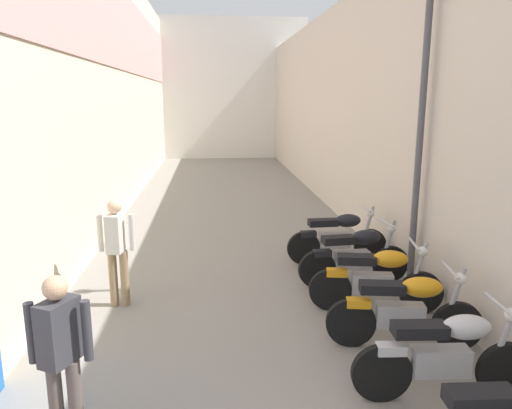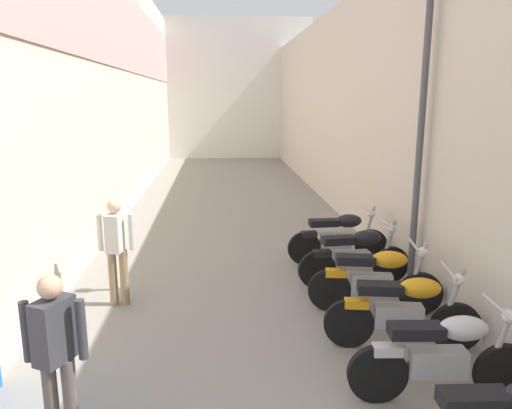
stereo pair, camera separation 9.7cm
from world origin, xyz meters
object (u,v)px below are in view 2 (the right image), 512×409
motorcycle_third (444,355)px  pedestrian_further_down (117,244)px  motorcycle_seventh (339,236)px  pedestrian_mid_alley (56,350)px  motorcycle_fifth (376,278)px  street_lamp (418,96)px  motorcycle_fourth (404,310)px  motorcycle_sixth (355,255)px

motorcycle_third → pedestrian_further_down: pedestrian_further_down is taller
motorcycle_seventh → pedestrian_further_down: size_ratio=1.18×
motorcycle_third → motorcycle_seventh: 4.13m
motorcycle_third → pedestrian_mid_alley: (-3.52, -0.36, 0.42)m
motorcycle_seventh → pedestrian_further_down: pedestrian_further_down is taller
motorcycle_fifth → street_lamp: street_lamp is taller
motorcycle_fourth → street_lamp: (0.71, 1.72, 2.47)m
street_lamp → motorcycle_sixth: bearing=156.3°
pedestrian_mid_alley → pedestrian_further_down: bearing=91.8°
pedestrian_further_down → motorcycle_fourth: bearing=-23.4°
motorcycle_third → motorcycle_seventh: size_ratio=1.00×
motorcycle_fourth → pedestrian_mid_alley: 3.81m
pedestrian_mid_alley → street_lamp: bearing=36.4°
motorcycle_fifth → pedestrian_further_down: (-3.61, 0.55, 0.42)m
motorcycle_sixth → motorcycle_seventh: bearing=90.0°
pedestrian_mid_alley → motorcycle_fourth: bearing=21.6°
motorcycle_third → motorcycle_fourth: size_ratio=1.01×
street_lamp → motorcycle_third: bearing=-104.4°
pedestrian_mid_alley → street_lamp: street_lamp is taller
motorcycle_sixth → pedestrian_mid_alley: bearing=-135.8°
motorcycle_fifth → motorcycle_sixth: 1.02m
motorcycle_fourth → motorcycle_seventh: (0.00, 3.10, 0.00)m
motorcycle_third → motorcycle_sixth: size_ratio=1.00×
motorcycle_third → motorcycle_fifth: (-0.00, 2.04, 0.00)m
motorcycle_fifth → street_lamp: size_ratio=0.36×
motorcycle_sixth → street_lamp: street_lamp is taller
motorcycle_fifth → motorcycle_sixth: bearing=90.0°
motorcycle_seventh → street_lamp: size_ratio=0.36×
motorcycle_sixth → pedestrian_mid_alley: (-3.52, -3.42, 0.42)m
motorcycle_fourth → pedestrian_further_down: 3.96m
motorcycle_fourth → pedestrian_further_down: bearing=156.6°
motorcycle_sixth → motorcycle_fifth: bearing=-90.0°
motorcycle_fourth → motorcycle_seventh: same height
motorcycle_fourth → motorcycle_sixth: size_ratio=0.99×
motorcycle_fifth → pedestrian_mid_alley: (-3.52, -2.41, 0.42)m
motorcycle_fourth → motorcycle_fifth: (-0.00, 1.02, 0.00)m
motorcycle_seventh → pedestrian_further_down: bearing=-156.9°
motorcycle_fifth → street_lamp: bearing=45.1°
pedestrian_further_down → street_lamp: bearing=2.2°
motorcycle_fifth → pedestrian_mid_alley: bearing=-145.6°
motorcycle_third → motorcycle_seventh: (0.00, 4.13, 0.00)m
motorcycle_fifth → motorcycle_third: bearing=-90.0°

